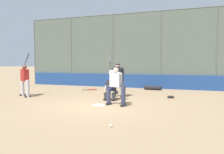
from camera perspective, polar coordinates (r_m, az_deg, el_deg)
name	(u,v)px	position (r m, az deg, el deg)	size (l,w,h in m)	color
ground_plane	(99,105)	(8.63, -3.40, -7.35)	(160.00, 160.00, 0.00)	#9E7F5B
home_plate_marker	(99,105)	(8.63, -3.40, -7.31)	(0.43, 0.43, 0.01)	white
backstop_fence	(136,49)	(14.70, 6.31, 7.32)	(16.34, 0.08, 5.00)	#515651
padding_wall	(136,81)	(14.62, 6.16, -1.07)	(15.93, 0.18, 0.89)	navy
bleachers_beyond	(186,77)	(17.20, 18.79, -0.07)	(11.38, 3.05, 1.80)	slate
batter_at_plate	(116,85)	(8.44, 0.96, -2.07)	(0.87, 0.79, 2.08)	#2D334C
catcher_behind_plate	(111,87)	(9.68, -0.33, -2.75)	(0.58, 0.71, 1.10)	#333333
umpire_home	(118,79)	(10.59, 1.54, -0.53)	(0.66, 0.41, 1.63)	gray
batter_on_deck	(25,79)	(11.56, -21.80, -0.56)	(0.84, 0.99, 2.16)	#B7B7BC
spare_bat_near_backstop	(92,90)	(13.39, -5.35, -3.28)	(0.75, 0.57, 0.07)	black
fielding_glove_on_dirt	(171,97)	(10.66, 15.05, -5.04)	(0.33, 0.25, 0.12)	black
baseball_loose	(111,126)	(5.76, -0.31, -12.59)	(0.07, 0.07, 0.07)	white
equipment_bag_dugout_side	(153,88)	(13.59, 10.61, -2.79)	(1.12, 0.27, 0.27)	black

